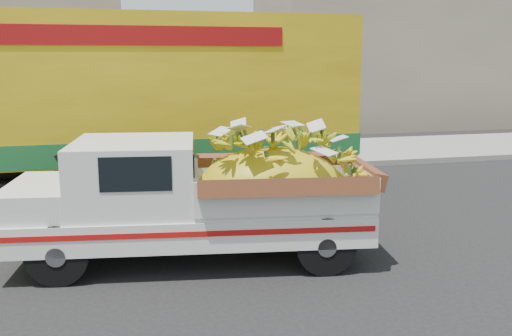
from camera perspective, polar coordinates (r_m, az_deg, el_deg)
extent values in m
plane|color=black|center=(8.35, -18.17, -10.42)|extent=(100.00, 100.00, 0.00)
cube|color=gray|center=(14.66, -16.28, -0.77)|extent=(60.00, 0.25, 0.15)
cube|color=gray|center=(16.72, -15.98, 0.67)|extent=(60.00, 4.00, 0.14)
cube|color=gray|center=(26.84, 16.25, 10.75)|extent=(14.00, 6.00, 6.00)
cylinder|color=black|center=(8.05, -19.22, -8.17)|extent=(0.85, 0.35, 0.83)
cylinder|color=black|center=(9.53, -17.07, -5.04)|extent=(0.85, 0.35, 0.83)
cylinder|color=black|center=(8.02, 6.95, -7.68)|extent=(0.85, 0.35, 0.83)
cylinder|color=black|center=(9.51, 4.81, -4.61)|extent=(0.85, 0.35, 0.83)
cube|color=silver|center=(8.53, -6.54, -5.16)|extent=(5.33, 2.52, 0.43)
cube|color=#A50F0C|center=(7.62, -6.60, -6.62)|extent=(4.99, 0.68, 0.08)
cube|color=silver|center=(8.96, -22.96, -5.97)|extent=(0.35, 1.82, 0.15)
cube|color=silver|center=(8.71, -20.57, -2.69)|extent=(1.15, 1.85, 0.39)
cube|color=silver|center=(8.41, -12.05, -0.63)|extent=(1.91, 1.99, 0.98)
cube|color=black|center=(7.49, -11.97, -0.62)|extent=(0.92, 0.13, 0.46)
cube|color=silver|center=(8.49, 2.27, -1.75)|extent=(2.73, 2.17, 0.56)
ellipsoid|color=yellow|center=(8.50, 1.53, -2.52)|extent=(2.45, 1.77, 1.40)
cylinder|color=black|center=(11.84, 4.43, -0.77)|extent=(1.11, 0.35, 1.10)
cylinder|color=black|center=(13.71, 1.66, 0.90)|extent=(1.11, 0.35, 1.10)
cylinder|color=black|center=(11.51, -1.22, -1.10)|extent=(1.11, 0.35, 1.10)
cylinder|color=black|center=(13.42, -3.26, 0.66)|extent=(1.11, 0.35, 1.10)
cube|color=black|center=(12.15, -18.64, 0.08)|extent=(12.02, 1.29, 0.36)
cube|color=gold|center=(11.97, -19.12, 7.62)|extent=(11.82, 2.79, 2.84)
cube|color=#1B5F2B|center=(12.08, -18.77, 2.08)|extent=(11.88, 2.81, 0.45)
cube|color=maroon|center=(10.70, -19.91, 12.43)|extent=(8.40, 0.22, 0.35)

